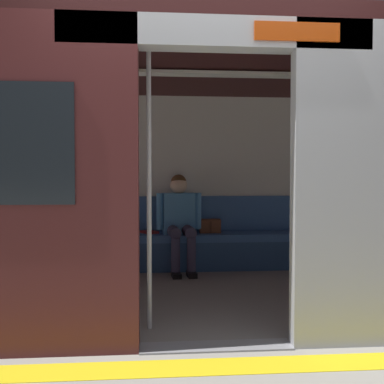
{
  "coord_description": "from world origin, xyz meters",
  "views": [
    {
      "loc": [
        0.39,
        2.87,
        1.14
      ],
      "look_at": [
        0.05,
        -1.38,
        0.99
      ],
      "focal_mm": 40.92,
      "sensor_mm": 36.0,
      "label": 1
    }
  ],
  "objects_px": {
    "bench_seat": "(189,242)",
    "person_seated": "(180,216)",
    "train_car": "(191,135)",
    "handbag": "(210,226)",
    "book": "(149,232)",
    "grab_pole_door": "(149,186)"
  },
  "relations": [
    {
      "from": "grab_pole_door",
      "to": "book",
      "type": "bearing_deg",
      "value": -89.05
    },
    {
      "from": "bench_seat",
      "to": "person_seated",
      "type": "xyz_separation_m",
      "value": [
        0.12,
        0.05,
        0.33
      ]
    },
    {
      "from": "bench_seat",
      "to": "grab_pole_door",
      "type": "height_order",
      "value": "grab_pole_door"
    },
    {
      "from": "train_car",
      "to": "bench_seat",
      "type": "relative_size",
      "value": 2.27
    },
    {
      "from": "person_seated",
      "to": "handbag",
      "type": "distance_m",
      "value": 0.43
    },
    {
      "from": "train_car",
      "to": "book",
      "type": "bearing_deg",
      "value": -71.33
    },
    {
      "from": "train_car",
      "to": "person_seated",
      "type": "bearing_deg",
      "value": -87.43
    },
    {
      "from": "train_car",
      "to": "handbag",
      "type": "distance_m",
      "value": 1.62
    },
    {
      "from": "person_seated",
      "to": "train_car",
      "type": "bearing_deg",
      "value": 92.57
    },
    {
      "from": "book",
      "to": "train_car",
      "type": "bearing_deg",
      "value": 76.5
    },
    {
      "from": "book",
      "to": "grab_pole_door",
      "type": "distance_m",
      "value": 2.24
    },
    {
      "from": "handbag",
      "to": "book",
      "type": "xyz_separation_m",
      "value": [
        0.75,
        -0.01,
        -0.07
      ]
    },
    {
      "from": "train_car",
      "to": "grab_pole_door",
      "type": "distance_m",
      "value": 1.1
    },
    {
      "from": "bench_seat",
      "to": "person_seated",
      "type": "distance_m",
      "value": 0.35
    },
    {
      "from": "train_car",
      "to": "handbag",
      "type": "height_order",
      "value": "train_car"
    },
    {
      "from": "bench_seat",
      "to": "handbag",
      "type": "xyz_separation_m",
      "value": [
        -0.27,
        -0.08,
        0.19
      ]
    },
    {
      "from": "person_seated",
      "to": "handbag",
      "type": "height_order",
      "value": "person_seated"
    },
    {
      "from": "train_car",
      "to": "book",
      "type": "xyz_separation_m",
      "value": [
        0.42,
        -1.23,
        -1.08
      ]
    },
    {
      "from": "person_seated",
      "to": "grab_pole_door",
      "type": "distance_m",
      "value": 2.08
    },
    {
      "from": "train_car",
      "to": "bench_seat",
      "type": "distance_m",
      "value": 1.66
    },
    {
      "from": "handbag",
      "to": "book",
      "type": "relative_size",
      "value": 1.18
    },
    {
      "from": "train_car",
      "to": "book",
      "type": "height_order",
      "value": "train_car"
    }
  ]
}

